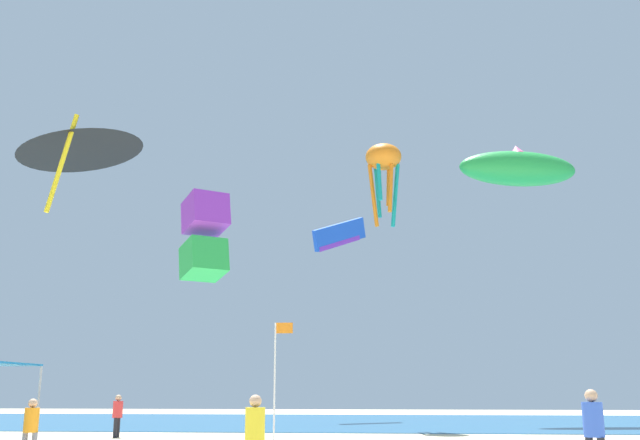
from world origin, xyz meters
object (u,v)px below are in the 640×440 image
Objects in this scene: person_central at (31,424)px; kite_box_purple at (205,236)px; kite_parafoil_blue at (340,235)px; kite_inflatable_green at (518,168)px; person_near_tent at (118,412)px; banner_flag at (277,373)px; person_leftmost at (594,425)px; kite_octopus_orange at (384,161)px; person_rightmost at (255,430)px; kite_delta_black at (79,142)px.

person_central is 0.44× the size of kite_box_purple.
kite_parafoil_blue is 0.48× the size of kite_inflatable_green.
person_near_tent is 9.26m from banner_flag.
banner_flag is at bearing -161.09° from person_leftmost.
kite_octopus_orange is at bearing 23.19° from kite_inflatable_green.
kite_box_purple is at bearing 29.50° from kite_parafoil_blue.
kite_inflatable_green reaches higher than person_leftmost.
person_near_tent is 0.21× the size of kite_inflatable_green.
kite_inflatable_green is (11.85, 19.62, 12.84)m from banner_flag.
kite_box_purple is (-4.82, 13.44, 7.14)m from person_rightmost.
person_near_tent reaches higher than person_central.
banner_flag is at bearing -88.49° from kite_box_purple.
kite_inflatable_green is (3.76, 26.46, 14.15)m from person_leftmost.
kite_octopus_orange reaches higher than kite_box_purple.
kite_parafoil_blue is at bearing -34.84° from kite_delta_black.
person_rightmost is at bearing -110.35° from person_leftmost.
kite_parafoil_blue reaches higher than kite_delta_black.
kite_delta_black is (-9.54, 11.04, 10.67)m from person_rightmost.
kite_inflatable_green reaches higher than kite_octopus_orange.
kite_octopus_orange is 12.64m from kite_box_purple.
kite_parafoil_blue is (-0.29, 30.92, 10.93)m from person_rightmost.
kite_inflatable_green is at bearing 118.59° from kite_parafoil_blue.
kite_delta_black reaches higher than banner_flag.
person_near_tent is 0.29× the size of kite_delta_black.
person_rightmost is at bearing 55.23° from kite_inflatable_green.
person_leftmost is (15.45, -12.29, 0.11)m from person_near_tent.
kite_delta_black reaches higher than kite_box_purple.
kite_inflatable_green is (17.86, 23.98, 14.29)m from person_central.
kite_box_purple is (-7.57, -8.29, -5.81)m from kite_octopus_orange.
person_leftmost is 0.32× the size of kite_delta_black.
kite_octopus_orange is 16.44m from kite_delta_black.
kite_inflatable_green is at bearing 58.86° from banner_flag.
person_leftmost is 24.53m from kite_octopus_orange.
person_leftmost is 10.67m from banner_flag.
person_rightmost reaches higher than person_central.
kite_octopus_orange reaches higher than banner_flag.
kite_delta_black is (-16.79, 9.69, 10.61)m from person_leftmost.
person_near_tent is 21.95m from kite_parafoil_blue.
kite_delta_black is at bearing 161.85° from banner_flag.
banner_flag is 0.51× the size of kite_inflatable_green.
kite_box_purple reaches higher than person_near_tent.
kite_delta_black is at bearing 154.93° from kite_octopus_orange.
kite_octopus_orange is 0.79× the size of kite_delta_black.
kite_box_purple reaches higher than person_rightmost.
person_central is at bearing -171.92° from person_near_tent.
person_near_tent is 15.91m from person_rightmost.
kite_delta_black is 1.59× the size of kite_box_purple.
kite_octopus_orange is at bearing -58.90° from kite_delta_black.
banner_flag is 0.87× the size of kite_octopus_orange.
kite_box_purple is at bearing 83.93° from person_central.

